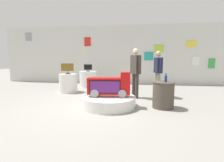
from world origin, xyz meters
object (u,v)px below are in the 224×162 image
Objects in this scene: display_pedestal_left_rear at (88,79)px; side_table_round at (163,95)px; display_pedestal_center_rear at (68,83)px; tv_on_left_rear at (88,68)px; main_display_pedestal at (109,101)px; novelty_firetruck_tv at (109,86)px; shopper_browsing_rear at (158,70)px; shopper_browsing_near_truck at (136,69)px; tv_on_center_rear at (68,68)px; bottle_on_side_table at (166,79)px.

display_pedestal_left_rear is 1.13× the size of side_table_round.
tv_on_left_rear is at bearing 74.38° from display_pedestal_center_rear.
main_display_pedestal is 0.44m from novelty_firetruck_tv.
shopper_browsing_rear reaches higher than tv_on_left_rear.
tv_on_left_rear is at bearing 114.85° from main_display_pedestal.
main_display_pedestal is at bearing -176.15° from side_table_round.
shopper_browsing_rear is at bearing 21.33° from shopper_browsing_near_truck.
shopper_browsing_near_truck reaches higher than main_display_pedestal.
shopper_browsing_rear reaches higher than novelty_firetruck_tv.
side_table_round is 1.54m from shopper_browsing_near_truck.
shopper_browsing_near_truck is at bearing -43.03° from display_pedestal_left_rear.
shopper_browsing_near_truck reaches higher than shopper_browsing_rear.
main_display_pedestal is 2.79m from display_pedestal_center_rear.
shopper_browsing_rear is (-0.01, 1.47, 0.59)m from side_table_round.
display_pedestal_center_rear is at bearing 73.87° from tv_on_center_rear.
side_table_round is (3.12, -3.32, 0.01)m from display_pedestal_left_rear.
main_display_pedestal is at bearing -120.35° from shopper_browsing_near_truck.
tv_on_left_rear is at bearing 115.14° from novelty_firetruck_tv.
bottle_on_side_table is (3.17, -3.34, 0.46)m from display_pedestal_left_rear.
display_pedestal_center_rear is (-0.42, -1.50, 0.00)m from display_pedestal_left_rear.
novelty_firetruck_tv reaches higher than side_table_round.
tv_on_left_rear reaches higher than novelty_firetruck_tv.
bottle_on_side_table is (1.59, 0.09, 0.69)m from main_display_pedestal.
side_table_round is 3.06× the size of bottle_on_side_table.
tv_on_left_rear is 3.18m from shopper_browsing_near_truck.
tv_on_center_rear is 4.04m from bottle_on_side_table.
novelty_firetruck_tv is 3.18× the size of tv_on_left_rear.
shopper_browsing_rear is at bearing -5.74° from display_pedestal_center_rear.
side_table_round is (1.52, 0.11, -0.22)m from novelty_firetruck_tv.
tv_on_center_rear is 2.18× the size of bottle_on_side_table.
shopper_browsing_near_truck reaches higher than tv_on_center_rear.
shopper_browsing_rear reaches higher than bottle_on_side_table.
shopper_browsing_near_truck is (2.32, -2.16, 0.09)m from tv_on_left_rear.
tv_on_left_rear reaches higher than side_table_round.
novelty_firetruck_tv is at bearing -175.92° from side_table_round.
tv_on_left_rear reaches higher than display_pedestal_center_rear.
display_pedestal_left_rear is at bearing 74.39° from display_pedestal_center_rear.
display_pedestal_left_rear is 2.15× the size of tv_on_left_rear.
side_table_round is 0.45× the size of shopper_browsing_rear.
display_pedestal_left_rear is 0.51× the size of shopper_browsing_rear.
main_display_pedestal is 2.08× the size of display_pedestal_center_rear.
shopper_browsing_near_truck is 1.05× the size of shopper_browsing_rear.
side_table_round is 0.46m from bottle_on_side_table.
main_display_pedestal is 2.93× the size of tv_on_center_rear.
display_pedestal_center_rear is at bearing -105.61° from display_pedestal_left_rear.
bottle_on_side_table is (3.60, -1.83, -0.16)m from tv_on_center_rear.
bottle_on_side_table is (1.57, 0.09, 0.24)m from novelty_firetruck_tv.
display_pedestal_center_rear is at bearing 152.79° from side_table_round.
shopper_browsing_rear is (1.51, 1.57, 0.37)m from novelty_firetruck_tv.
novelty_firetruck_tv is at bearing -43.58° from display_pedestal_center_rear.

